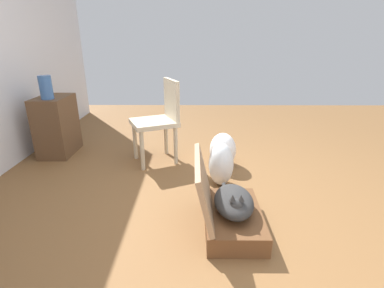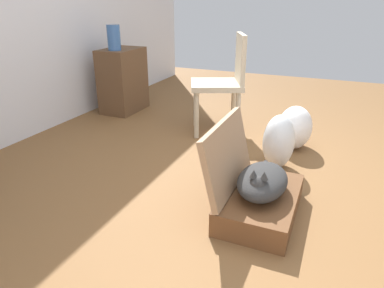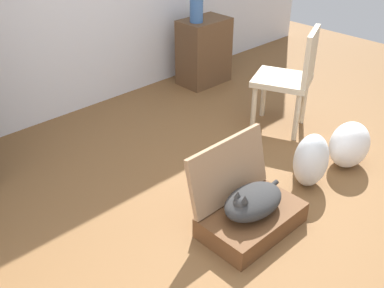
{
  "view_description": "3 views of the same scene",
  "coord_description": "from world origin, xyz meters",
  "px_view_note": "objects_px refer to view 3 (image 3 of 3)",
  "views": [
    {
      "loc": [
        -2.1,
        0.22,
        1.32
      ],
      "look_at": [
        0.01,
        0.24,
        0.54
      ],
      "focal_mm": 26.84,
      "sensor_mm": 36.0,
      "label": 1
    },
    {
      "loc": [
        -2.1,
        -0.39,
        1.2
      ],
      "look_at": [
        -0.03,
        0.5,
        0.25
      ],
      "focal_mm": 32.65,
      "sensor_mm": 36.0,
      "label": 2
    },
    {
      "loc": [
        -2.1,
        -1.4,
        1.96
      ],
      "look_at": [
        -0.3,
        0.5,
        0.39
      ],
      "focal_mm": 41.93,
      "sensor_mm": 36.0,
      "label": 3
    }
  ],
  "objects_px": {
    "plastic_bag_white": "(311,160)",
    "vase_tall": "(196,9)",
    "side_table": "(204,52)",
    "chair": "(291,77)",
    "plastic_bag_clear": "(349,145)",
    "suitcase_base": "(252,220)",
    "cat": "(253,201)"
  },
  "relations": [
    {
      "from": "plastic_bag_white",
      "to": "vase_tall",
      "type": "distance_m",
      "value": 2.07
    },
    {
      "from": "side_table",
      "to": "chair",
      "type": "distance_m",
      "value": 1.28
    },
    {
      "from": "vase_tall",
      "to": "chair",
      "type": "distance_m",
      "value": 1.28
    },
    {
      "from": "side_table",
      "to": "chair",
      "type": "relative_size",
      "value": 0.76
    },
    {
      "from": "plastic_bag_clear",
      "to": "side_table",
      "type": "height_order",
      "value": "side_table"
    },
    {
      "from": "vase_tall",
      "to": "chair",
      "type": "bearing_deg",
      "value": -93.66
    },
    {
      "from": "suitcase_base",
      "to": "chair",
      "type": "distance_m",
      "value": 1.48
    },
    {
      "from": "chair",
      "to": "plastic_bag_clear",
      "type": "bearing_deg",
      "value": 54.86
    },
    {
      "from": "vase_tall",
      "to": "chair",
      "type": "relative_size",
      "value": 0.28
    },
    {
      "from": "suitcase_base",
      "to": "side_table",
      "type": "bearing_deg",
      "value": 52.61
    },
    {
      "from": "cat",
      "to": "side_table",
      "type": "bearing_deg",
      "value": 52.5
    },
    {
      "from": "suitcase_base",
      "to": "side_table",
      "type": "xyz_separation_m",
      "value": [
        1.46,
        1.92,
        0.27
      ]
    },
    {
      "from": "plastic_bag_clear",
      "to": "vase_tall",
      "type": "xyz_separation_m",
      "value": [
        0.22,
        1.93,
        0.64
      ]
    },
    {
      "from": "suitcase_base",
      "to": "plastic_bag_clear",
      "type": "relative_size",
      "value": 1.8
    },
    {
      "from": "suitcase_base",
      "to": "side_table",
      "type": "distance_m",
      "value": 2.43
    },
    {
      "from": "cat",
      "to": "plastic_bag_white",
      "type": "relative_size",
      "value": 1.25
    },
    {
      "from": "suitcase_base",
      "to": "chair",
      "type": "relative_size",
      "value": 0.72
    },
    {
      "from": "suitcase_base",
      "to": "side_table",
      "type": "relative_size",
      "value": 0.95
    },
    {
      "from": "cat",
      "to": "plastic_bag_clear",
      "type": "xyz_separation_m",
      "value": [
        1.12,
        -0.03,
        -0.04
      ]
    },
    {
      "from": "vase_tall",
      "to": "plastic_bag_clear",
      "type": "bearing_deg",
      "value": -96.41
    },
    {
      "from": "cat",
      "to": "plastic_bag_clear",
      "type": "bearing_deg",
      "value": -1.44
    },
    {
      "from": "side_table",
      "to": "plastic_bag_clear",
      "type": "bearing_deg",
      "value": -100.15
    },
    {
      "from": "cat",
      "to": "plastic_bag_white",
      "type": "bearing_deg",
      "value": 2.52
    },
    {
      "from": "suitcase_base",
      "to": "plastic_bag_white",
      "type": "distance_m",
      "value": 0.69
    },
    {
      "from": "vase_tall",
      "to": "side_table",
      "type": "bearing_deg",
      "value": 7.47
    },
    {
      "from": "cat",
      "to": "plastic_bag_white",
      "type": "distance_m",
      "value": 0.69
    },
    {
      "from": "chair",
      "to": "suitcase_base",
      "type": "bearing_deg",
      "value": 3.89
    },
    {
      "from": "cat",
      "to": "chair",
      "type": "xyz_separation_m",
      "value": [
        1.26,
        0.66,
        0.27
      ]
    },
    {
      "from": "suitcase_base",
      "to": "vase_tall",
      "type": "height_order",
      "value": "vase_tall"
    },
    {
      "from": "side_table",
      "to": "cat",
      "type": "bearing_deg",
      "value": -127.5
    },
    {
      "from": "cat",
      "to": "chair",
      "type": "relative_size",
      "value": 0.57
    },
    {
      "from": "cat",
      "to": "plastic_bag_white",
      "type": "height_order",
      "value": "plastic_bag_white"
    }
  ]
}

